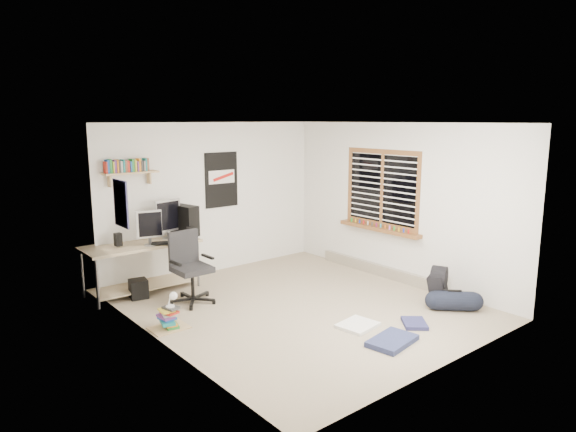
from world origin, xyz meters
TOP-DOWN VIEW (x-y plane):
  - floor at (0.00, 0.00)m, footprint 4.00×4.50m
  - ceiling at (0.00, 0.00)m, footprint 4.00×4.50m
  - back_wall at (0.00, 2.25)m, footprint 4.00×0.01m
  - left_wall at (-2.00, 0.00)m, footprint 0.01×4.50m
  - right_wall at (2.00, 0.00)m, footprint 0.01×4.50m
  - desk at (-1.41, 2.00)m, footprint 1.74×0.92m
  - monitor_left at (-1.37, 1.77)m, footprint 0.37×0.17m
  - monitor_right at (-0.96, 2.00)m, footprint 0.45×0.19m
  - pc_tower at (-0.68, 2.00)m, footprint 0.31×0.49m
  - keyboard at (-1.15, 1.70)m, footprint 0.46×0.30m
  - speaker_left at (-1.75, 2.00)m, footprint 0.10×0.10m
  - speaker_right at (-0.73, 1.77)m, footprint 0.12×0.12m
  - office_chair at (-1.06, 1.11)m, footprint 0.68×0.68m
  - wall_shelf at (-1.45, 2.14)m, footprint 0.80×0.22m
  - poster_back_wall at (0.15, 2.23)m, footprint 0.62×0.03m
  - poster_left_wall at (-1.99, 1.20)m, footprint 0.02×0.42m
  - window at (1.95, 0.30)m, footprint 0.10×1.50m
  - baseboard_heater at (1.96, 0.30)m, footprint 0.08×2.50m
  - backpack at (1.57, -1.11)m, footprint 0.41×0.37m
  - duffel_bag at (1.52, -1.40)m, footprint 0.37×0.37m
  - tshirt at (0.10, -0.96)m, footprint 0.52×0.46m
  - jeans_a at (0.05, -1.55)m, footprint 0.66×0.48m
  - jeans_b at (0.69, -1.38)m, footprint 0.45×0.46m
  - book_stack at (-1.75, 0.48)m, footprint 0.47×0.41m
  - desk_lamp at (-1.73, 0.46)m, footprint 0.13×0.19m
  - subwoofer at (-1.59, 1.77)m, footprint 0.28×0.28m

SIDE VIEW (x-z plane):
  - floor at x=0.00m, z-range -0.01..0.00m
  - tshirt at x=0.10m, z-range 0.00..0.04m
  - jeans_b at x=0.69m, z-range 0.00..0.05m
  - jeans_a at x=0.05m, z-range 0.00..0.06m
  - baseboard_heater at x=1.96m, z-range 0.00..0.18m
  - duffel_bag at x=1.52m, z-range -0.12..0.40m
  - subwoofer at x=-1.59m, z-range 0.00..0.28m
  - book_stack at x=-1.75m, z-range 0.01..0.29m
  - backpack at x=1.57m, z-range -0.02..0.42m
  - desk at x=-1.41m, z-range -0.02..0.75m
  - desk_lamp at x=-1.73m, z-range 0.29..0.47m
  - office_chair at x=-1.06m, z-range -0.02..1.00m
  - keyboard at x=-1.15m, z-range 0.76..0.78m
  - speaker_right at x=-0.73m, z-range 0.76..0.94m
  - speaker_left at x=-1.75m, z-range 0.76..0.95m
  - monitor_left at x=-1.37m, z-range 0.76..1.16m
  - pc_tower at x=-0.68m, z-range 0.76..1.23m
  - monitor_right at x=-0.96m, z-range 0.76..1.25m
  - back_wall at x=0.00m, z-range 0.00..2.50m
  - left_wall at x=-2.00m, z-range 0.00..2.50m
  - right_wall at x=2.00m, z-range 0.00..2.50m
  - window at x=1.95m, z-range 0.82..2.08m
  - poster_left_wall at x=-1.99m, z-range 1.20..1.80m
  - poster_back_wall at x=0.15m, z-range 1.09..2.01m
  - wall_shelf at x=-1.45m, z-range 1.66..1.90m
  - ceiling at x=0.00m, z-range 2.50..2.51m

